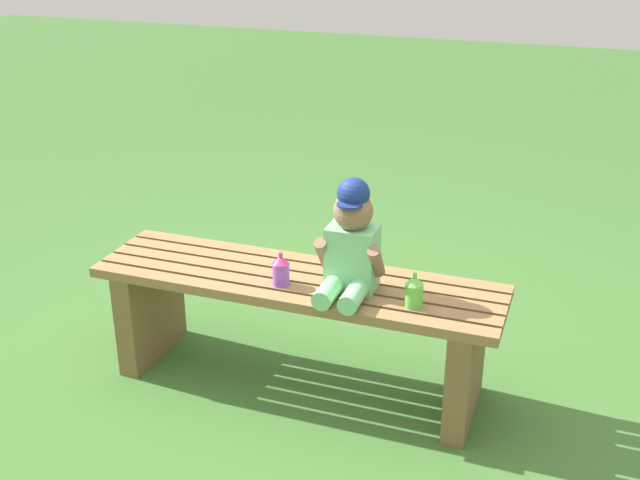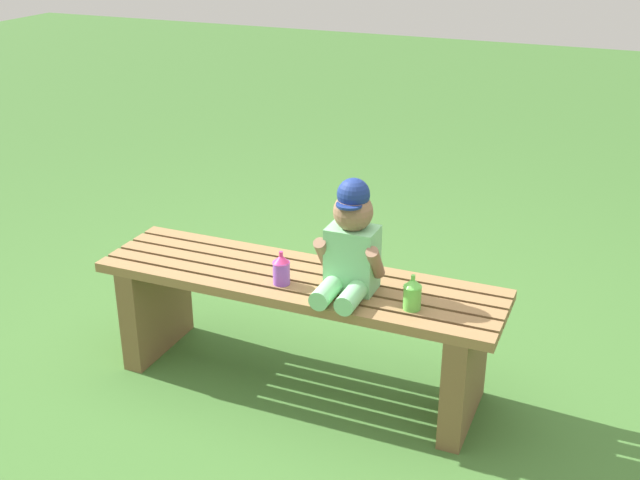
% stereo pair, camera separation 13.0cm
% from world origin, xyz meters
% --- Properties ---
extents(ground_plane, '(16.00, 16.00, 0.00)m').
position_xyz_m(ground_plane, '(0.00, 0.00, 0.00)').
color(ground_plane, '#3D6B2D').
extents(park_bench, '(1.49, 0.39, 0.45)m').
position_xyz_m(park_bench, '(0.00, -0.00, 0.30)').
color(park_bench, olive).
rests_on(park_bench, ground_plane).
extents(child_figure, '(0.23, 0.27, 0.40)m').
position_xyz_m(child_figure, '(0.21, -0.03, 0.62)').
color(child_figure, '#7FCC8C').
rests_on(child_figure, park_bench).
extents(sippy_cup_left, '(0.06, 0.06, 0.12)m').
position_xyz_m(sippy_cup_left, '(-0.03, -0.08, 0.51)').
color(sippy_cup_left, '#8C4CCC').
rests_on(sippy_cup_left, park_bench).
extents(sippy_cup_right, '(0.06, 0.06, 0.12)m').
position_xyz_m(sippy_cup_right, '(0.45, -0.08, 0.51)').
color(sippy_cup_right, '#66CC4C').
rests_on(sippy_cup_right, park_bench).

